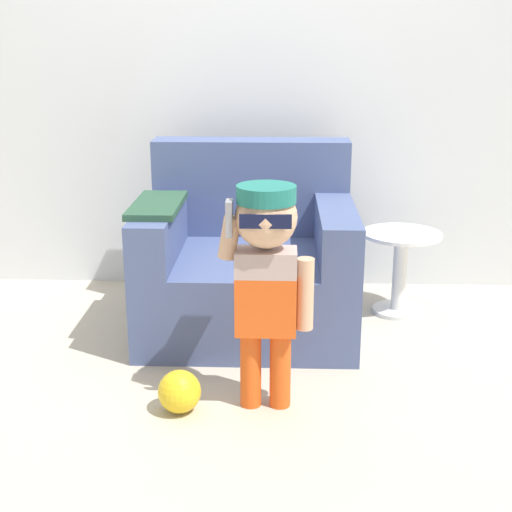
{
  "coord_description": "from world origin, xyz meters",
  "views": [
    {
      "loc": [
        0.21,
        -3.31,
        1.38
      ],
      "look_at": [
        0.11,
        -0.43,
        0.49
      ],
      "focal_mm": 50.0,
      "sensor_mm": 36.0,
      "label": 1
    }
  ],
  "objects_px": {
    "side_table": "(400,264)",
    "toy_ball": "(179,392)",
    "armchair": "(248,262)",
    "person_child": "(266,263)"
  },
  "relations": [
    {
      "from": "side_table",
      "to": "toy_ball",
      "type": "distance_m",
      "value": 1.46
    },
    {
      "from": "armchair",
      "to": "person_child",
      "type": "relative_size",
      "value": 1.17
    },
    {
      "from": "toy_ball",
      "to": "person_child",
      "type": "bearing_deg",
      "value": 10.56
    },
    {
      "from": "person_child",
      "to": "toy_ball",
      "type": "height_order",
      "value": "person_child"
    },
    {
      "from": "armchair",
      "to": "person_child",
      "type": "xyz_separation_m",
      "value": [
        0.11,
        -0.84,
        0.27
      ]
    },
    {
      "from": "side_table",
      "to": "toy_ball",
      "type": "bearing_deg",
      "value": -133.08
    },
    {
      "from": "person_child",
      "to": "side_table",
      "type": "bearing_deg",
      "value": 56.4
    },
    {
      "from": "side_table",
      "to": "armchair",
      "type": "bearing_deg",
      "value": -168.09
    },
    {
      "from": "person_child",
      "to": "side_table",
      "type": "xyz_separation_m",
      "value": [
        0.66,
        1.0,
        -0.32
      ]
    },
    {
      "from": "armchair",
      "to": "side_table",
      "type": "relative_size",
      "value": 2.37
    }
  ]
}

